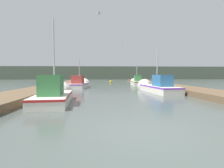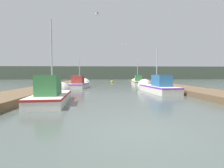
{
  "view_description": "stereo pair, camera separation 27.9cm",
  "coord_description": "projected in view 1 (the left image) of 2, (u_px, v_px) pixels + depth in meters",
  "views": [
    {
      "loc": [
        -1.17,
        -4.54,
        1.49
      ],
      "look_at": [
        -0.07,
        13.99,
        0.5
      ],
      "focal_mm": 28.0,
      "sensor_mm": 36.0,
      "label": 1
    },
    {
      "loc": [
        -0.89,
        -4.55,
        1.49
      ],
      "look_at": [
        -0.07,
        13.99,
        0.5
      ],
      "focal_mm": 28.0,
      "sensor_mm": 36.0,
      "label": 2
    }
  ],
  "objects": [
    {
      "name": "distant_shore_ridge",
      "position": [
        105.0,
        73.0,
        62.98
      ],
      "size": [
        120.0,
        16.0,
        4.12
      ],
      "color": "#4C5647",
      "rests_on": "ground_plane"
    },
    {
      "name": "mooring_piling_1",
      "position": [
        78.0,
        80.0,
        29.06
      ],
      "size": [
        0.27,
        0.27,
        1.25
      ],
      "color": "#473523",
      "rests_on": "ground_plane"
    },
    {
      "name": "seagull_lead",
      "position": [
        99.0,
        14.0,
        11.86
      ],
      "size": [
        0.3,
        0.56,
        0.12
      ],
      "rotation": [
        0.0,
        0.0,
        1.7
      ],
      "color": "white"
    },
    {
      "name": "dock_right",
      "position": [
        164.0,
        86.0,
        20.98
      ],
      "size": [
        2.8,
        40.0,
        0.38
      ],
      "color": "brown",
      "rests_on": "ground_plane"
    },
    {
      "name": "fishing_boat_3",
      "position": [
        137.0,
        82.0,
        25.24
      ],
      "size": [
        1.78,
        6.36,
        3.97
      ],
      "rotation": [
        0.0,
        0.0,
        -0.08
      ],
      "color": "silver",
      "rests_on": "ground_plane"
    },
    {
      "name": "fishing_boat_1",
      "position": [
        156.0,
        87.0,
        15.31
      ],
      "size": [
        2.18,
        6.24,
        4.24
      ],
      "rotation": [
        0.0,
        0.0,
        0.1
      ],
      "color": "silver",
      "rests_on": "ground_plane"
    },
    {
      "name": "fishing_boat_0",
      "position": [
        55.0,
        94.0,
        9.67
      ],
      "size": [
        2.09,
        5.34,
        4.96
      ],
      "rotation": [
        0.0,
        0.0,
        0.1
      ],
      "color": "silver",
      "rests_on": "ground_plane"
    },
    {
      "name": "mooring_piling_0",
      "position": [
        58.0,
        86.0,
        14.98
      ],
      "size": [
        0.3,
        0.3,
        1.1
      ],
      "color": "#473523",
      "rests_on": "ground_plane"
    },
    {
      "name": "mooring_piling_2",
      "position": [
        79.0,
        80.0,
        27.43
      ],
      "size": [
        0.33,
        0.33,
        1.39
      ],
      "color": "#473523",
      "rests_on": "ground_plane"
    },
    {
      "name": "channel_buoy",
      "position": [
        111.0,
        82.0,
        32.76
      ],
      "size": [
        0.51,
        0.51,
        1.01
      ],
      "color": "gold",
      "rests_on": "ground_plane"
    },
    {
      "name": "fishing_boat_2",
      "position": [
        80.0,
        84.0,
        20.07
      ],
      "size": [
        2.04,
        5.06,
        3.71
      ],
      "rotation": [
        0.0,
        0.0,
        -0.1
      ],
      "color": "silver",
      "rests_on": "ground_plane"
    },
    {
      "name": "dock_left",
      "position": [
        57.0,
        86.0,
        20.24
      ],
      "size": [
        2.8,
        40.0,
        0.38
      ],
      "color": "brown",
      "rests_on": "ground_plane"
    },
    {
      "name": "seagull_1",
      "position": [
        125.0,
        45.0,
        21.59
      ],
      "size": [
        0.51,
        0.43,
        0.12
      ],
      "rotation": [
        0.0,
        0.0,
        0.66
      ],
      "color": "white"
    },
    {
      "name": "ground_plane",
      "position": [
        145.0,
        130.0,
        4.67
      ],
      "size": [
        200.0,
        200.0,
        0.0
      ],
      "color": "#47514C"
    }
  ]
}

